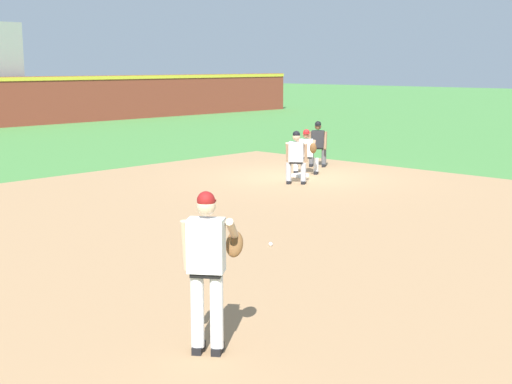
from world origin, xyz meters
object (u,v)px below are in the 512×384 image
baseball (271,244)px  pitcher (209,262)px  first_base_bag (300,175)px  baserunner (296,155)px  umpire (318,142)px  first_baseman (307,150)px

baseball → pitcher: size_ratio=0.04×
first_base_bag → baserunner: size_ratio=0.26×
pitcher → umpire: (12.55, 8.47, -0.27)m
first_base_bag → baserunner: baserunner is taller
first_base_bag → umpire: (2.00, 0.95, 0.75)m
first_baseman → baserunner: bearing=-149.5°
first_baseman → umpire: bearing=27.1°
baserunner → first_base_bag: bearing=35.1°
baseball → baserunner: baserunner is taller
umpire → first_baseman: bearing=-152.9°
first_base_bag → first_baseman: first_baseman is taller
baserunner → baseball: bearing=-143.5°
first_base_bag → umpire: 2.33m
pitcher → baserunner: pitcher is taller
first_baseman → baserunner: (-1.57, -0.93, 0.06)m
first_base_bag → pitcher: pitcher is taller
baserunner → pitcher: bearing=-144.5°
first_baseman → baserunner: baserunner is taller
first_base_bag → first_baseman: (0.53, 0.20, 0.69)m
pitcher → baserunner: size_ratio=1.27×
first_base_bag → pitcher: bearing=-144.5°
baseball → baserunner: bearing=36.5°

